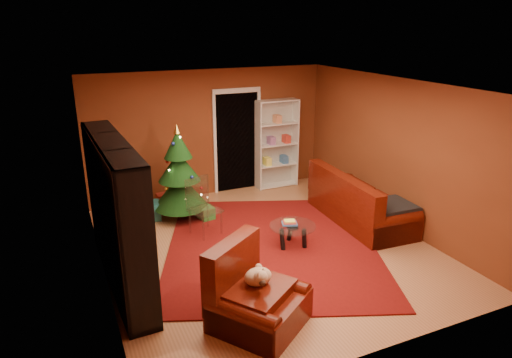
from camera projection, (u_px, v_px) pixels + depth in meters
name	position (u px, v px, depth m)	size (l,w,h in m)	color
floor	(266.00, 248.00, 7.44)	(5.00, 5.50, 0.05)	#AA6C45
ceiling	(267.00, 84.00, 6.58)	(5.00, 5.50, 0.05)	silver
wall_back	(209.00, 133.00, 9.41)	(5.00, 0.05, 2.60)	brown
wall_left	(94.00, 195.00, 6.04)	(0.05, 5.50, 2.60)	brown
wall_right	(397.00, 153.00, 7.98)	(0.05, 5.50, 2.60)	brown
doorway	(237.00, 143.00, 9.68)	(1.06, 0.60, 2.16)	black
rug	(272.00, 245.00, 7.47)	(3.33, 3.88, 0.02)	maroon
media_unit	(117.00, 214.00, 6.13)	(0.41, 2.67, 2.05)	black
christmas_tree	(179.00, 173.00, 8.30)	(1.00, 1.00, 1.79)	black
gift_box_teal	(151.00, 211.00, 8.45)	(0.33, 0.33, 0.33)	#1C6E73
gift_box_green	(206.00, 213.00, 8.42)	(0.25, 0.25, 0.25)	#29742B
gift_box_red	(163.00, 200.00, 9.09)	(0.24, 0.24, 0.24)	maroon
white_bookshelf	(277.00, 144.00, 9.90)	(0.92, 0.33, 1.98)	white
armchair	(259.00, 295.00, 5.40)	(1.06, 1.06, 0.83)	#460E06
dog	(258.00, 277.00, 5.40)	(0.40, 0.30, 0.27)	#D6B08E
sofa	(361.00, 197.00, 8.26)	(2.21, 0.99, 0.95)	#460E06
coffee_table	(292.00, 236.00, 7.39)	(0.75, 0.75, 0.47)	gray
acrylic_chair	(205.00, 210.00, 7.72)	(0.46, 0.51, 0.91)	#66605B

